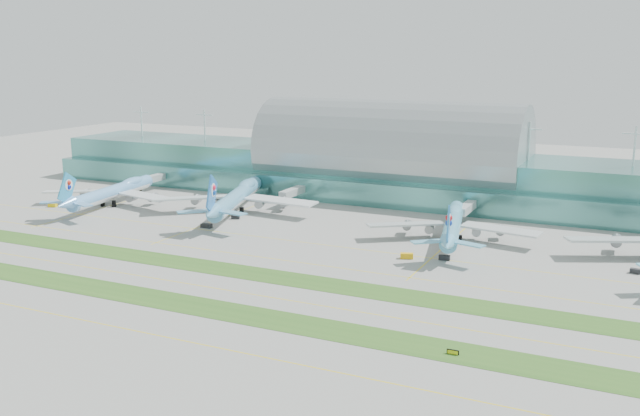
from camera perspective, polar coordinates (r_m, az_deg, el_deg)
The scene contains 19 objects.
ground at distance 211.75m, azimuth -6.39°, elevation -5.27°, with size 700.00×700.00×0.00m, color gray.
terminal at distance 322.40m, azimuth 5.62°, elevation 3.45°, with size 340.00×69.10×36.00m.
grass_strip_near at distance 189.79m, azimuth -10.85°, elevation -7.52°, with size 420.00×12.00×0.08m, color #2D591E.
grass_strip_far at distance 213.36m, azimuth -6.11°, elevation -5.11°, with size 420.00×12.00×0.08m, color #2D591E.
taxiline_a at distance 175.19m, azimuth -14.73°, elevation -9.44°, with size 420.00×0.35×0.01m, color yellow.
taxiline_b at distance 200.59m, azimuth -8.49°, elevation -6.34°, with size 420.00×0.35×0.01m, color yellow.
taxiline_c at distance 226.56m, azimuth -4.01°, elevation -4.04°, with size 420.00×0.35×0.01m, color yellow.
taxiline_d at distance 245.24m, azimuth -1.50°, elevation -2.73°, with size 420.00×0.35×0.01m, color yellow.
airliner_a at distance 316.17m, azimuth -16.23°, elevation 1.30°, with size 60.59×69.36×19.12m.
airliner_b at distance 291.08m, azimuth -6.68°, elevation 0.94°, with size 65.63×76.10×21.45m.
airliner_c at distance 251.12m, azimuth 10.58°, elevation -1.23°, with size 58.55×67.37×18.69m.
gse_a at distance 320.73m, azimuth -20.61°, elevation 0.22°, with size 3.46×1.85×1.53m, color yellow.
gse_b at distance 312.30m, azimuth -18.69°, elevation 0.04°, with size 3.39×1.91×1.48m, color black.
gse_c at distance 268.00m, azimuth -9.07°, elevation -1.40°, with size 4.12×2.13×1.59m, color black.
gse_d at distance 280.50m, azimuth -6.78°, elevation -0.73°, with size 3.21×1.59×1.48m, color black.
gse_e at distance 227.26m, azimuth 6.96°, elevation -3.82°, with size 4.03×1.83×1.74m, color #EFAD0E.
gse_f at distance 227.32m, azimuth 9.92°, elevation -3.94°, with size 3.50×1.51×1.57m, color black.
gse_g at distance 230.45m, azimuth 23.92°, elevation -4.64°, with size 2.99×1.60×1.43m, color black.
taxiway_sign_east at distance 159.34m, azimuth 10.58°, elevation -11.27°, with size 2.69×0.36×1.14m.
Camera 1 is at (106.78, -171.33, 63.89)m, focal length 40.00 mm.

